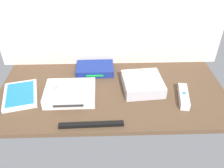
# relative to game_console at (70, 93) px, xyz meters

# --- Properties ---
(ground_plane) EXTENTS (1.00, 0.48, 0.02)m
(ground_plane) POSITION_rel_game_console_xyz_m (0.18, 0.03, -0.03)
(ground_plane) COLOR brown
(ground_plane) RESTS_ON ground
(back_wall) EXTENTS (1.10, 0.01, 0.64)m
(back_wall) POSITION_rel_game_console_xyz_m (0.18, 0.28, 0.30)
(back_wall) COLOR silver
(back_wall) RESTS_ON ground
(game_console) EXTENTS (0.21, 0.17, 0.04)m
(game_console) POSITION_rel_game_console_xyz_m (0.00, 0.00, 0.00)
(game_console) COLOR white
(game_console) RESTS_ON ground_plane
(mini_computer) EXTENTS (0.18, 0.18, 0.05)m
(mini_computer) POSITION_rel_game_console_xyz_m (0.31, 0.05, 0.00)
(mini_computer) COLOR silver
(mini_computer) RESTS_ON ground_plane
(game_case) EXTENTS (0.18, 0.22, 0.02)m
(game_case) POSITION_rel_game_console_xyz_m (-0.22, 0.01, -0.01)
(game_case) COLOR white
(game_case) RESTS_ON ground_plane
(network_router) EXTENTS (0.18, 0.13, 0.03)m
(network_router) POSITION_rel_game_console_xyz_m (0.10, 0.20, -0.00)
(network_router) COLOR navy
(network_router) RESTS_ON ground_plane
(remote_wand) EXTENTS (0.06, 0.15, 0.03)m
(remote_wand) POSITION_rel_game_console_xyz_m (0.48, -0.03, -0.01)
(remote_wand) COLOR white
(remote_wand) RESTS_ON ground_plane
(remote_classic_pad) EXTENTS (0.16, 0.10, 0.02)m
(remote_classic_pad) POSITION_rel_game_console_xyz_m (-0.01, -0.01, 0.03)
(remote_classic_pad) COLOR white
(remote_classic_pad) RESTS_ON game_console
(sensor_bar) EXTENTS (0.24, 0.02, 0.01)m
(sensor_bar) POSITION_rel_game_console_xyz_m (0.10, -0.17, -0.01)
(sensor_bar) COLOR black
(sensor_bar) RESTS_ON ground_plane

